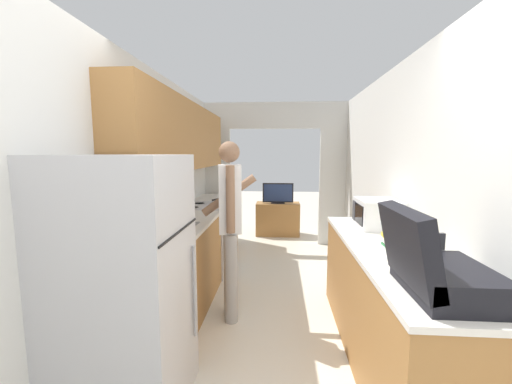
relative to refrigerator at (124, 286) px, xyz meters
The scene contains 14 objects.
wall_left 1.61m from the refrigerator, 102.40° to the left, with size 0.38×6.75×2.50m.
wall_right 2.39m from the refrigerator, 24.13° to the left, with size 0.06×6.75×2.50m.
wall_far_with_doorway 3.92m from the refrigerator, 76.91° to the left, with size 2.88×0.06×2.50m.
counter_left 1.89m from the refrigerator, 92.03° to the left, with size 0.62×3.23×0.92m.
counter_right 1.94m from the refrigerator, 18.10° to the left, with size 0.62×2.25×0.92m.
refrigerator is the anchor object (origin of this frame).
range_oven 2.41m from the refrigerator, 91.38° to the left, with size 0.66×0.78×1.06m.
person 1.25m from the refrigerator, 66.76° to the left, with size 0.56×0.43×1.74m.
suitcase 1.77m from the refrigerator, ahead, with size 0.48×0.55×0.44m.
microwave 2.30m from the refrigerator, 33.28° to the left, with size 0.38×0.46×0.27m.
book_stack 1.94m from the refrigerator, 16.28° to the left, with size 0.24×0.29×0.10m.
tv_cabinet 4.48m from the refrigerator, 77.85° to the left, with size 0.86×0.42×0.64m.
television 4.41m from the refrigerator, 77.73° to the left, with size 0.60×0.16×0.40m.
knife 2.89m from the refrigerator, 90.25° to the left, with size 0.11×0.31×0.02m.
Camera 1 is at (0.08, -1.18, 1.63)m, focal length 22.00 mm.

